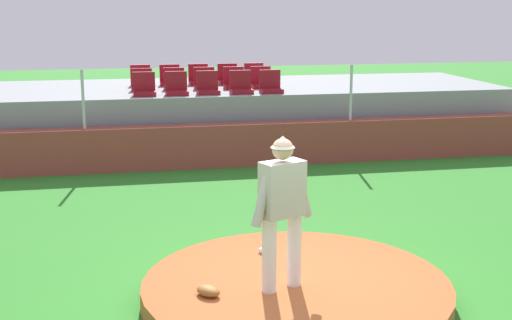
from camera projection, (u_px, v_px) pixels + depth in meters
name	position (u px, v px, depth m)	size (l,w,h in m)	color
ground_plane	(296.00, 301.00, 8.08)	(60.00, 60.00, 0.00)	#2C7F26
pitchers_mound	(296.00, 291.00, 8.05)	(3.59, 3.59, 0.24)	#AD5B2D
pitcher	(282.00, 202.00, 7.60)	(0.79, 0.42, 1.75)	white
baseball	(261.00, 250.00, 8.91)	(0.07, 0.07, 0.07)	white
fielding_glove	(208.00, 291.00, 7.61)	(0.30, 0.20, 0.11)	brown
brick_barrier	(215.00, 145.00, 14.59)	(16.22, 0.40, 0.91)	brown
fence_post_left	(83.00, 99.00, 13.86)	(0.06, 0.06, 1.20)	silver
fence_post_right	(351.00, 92.00, 14.91)	(0.06, 0.06, 1.20)	silver
bleacher_platform	(201.00, 115.00, 16.86)	(14.38, 4.03, 1.42)	gray
stadium_chair_0	(144.00, 88.00, 15.01)	(0.48, 0.44, 0.50)	maroon
stadium_chair_1	(177.00, 88.00, 15.14)	(0.48, 0.44, 0.50)	maroon
stadium_chair_2	(208.00, 87.00, 15.27)	(0.48, 0.44, 0.50)	maroon
stadium_chair_3	(241.00, 86.00, 15.38)	(0.48, 0.44, 0.50)	maroon
stadium_chair_4	(271.00, 86.00, 15.48)	(0.48, 0.44, 0.50)	maroon
stadium_chair_5	(142.00, 84.00, 15.83)	(0.48, 0.44, 0.50)	maroon
stadium_chair_6	(174.00, 83.00, 15.99)	(0.48, 0.44, 0.50)	maroon
stadium_chair_7	(205.00, 82.00, 16.12)	(0.48, 0.44, 0.50)	maroon
stadium_chair_8	(234.00, 82.00, 16.23)	(0.48, 0.44, 0.50)	maroon
stadium_chair_9	(261.00, 81.00, 16.34)	(0.48, 0.44, 0.50)	maroon
stadium_chair_10	(141.00, 79.00, 16.71)	(0.48, 0.44, 0.50)	maroon
stadium_chair_11	(170.00, 79.00, 16.82)	(0.48, 0.44, 0.50)	maroon
stadium_chair_12	(199.00, 78.00, 16.97)	(0.48, 0.44, 0.50)	maroon
stadium_chair_13	(228.00, 78.00, 17.09)	(0.48, 0.44, 0.50)	maroon
stadium_chair_14	(254.00, 77.00, 17.22)	(0.48, 0.44, 0.50)	maroon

